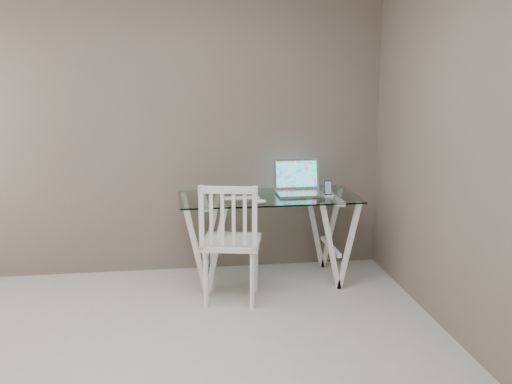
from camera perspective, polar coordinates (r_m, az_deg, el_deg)
room at (r=3.38m, az=-10.51°, el=8.56°), size 4.50×4.52×2.71m
desk at (r=5.48m, az=1.10°, el=-4.07°), size 1.50×0.70×0.75m
chair at (r=4.94m, az=-2.31°, el=-4.08°), size 0.53×0.53×0.97m
laptop at (r=5.51m, az=3.80°, el=0.60°), size 0.40×0.34×0.28m
keyboard at (r=5.29m, az=-1.29°, el=-0.56°), size 0.31×0.13×0.01m
mouse at (r=5.11m, az=0.37°, el=-0.85°), size 0.10×0.06×0.03m
phone_dock at (r=5.39m, az=6.43°, el=-0.01°), size 0.07×0.07×0.14m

